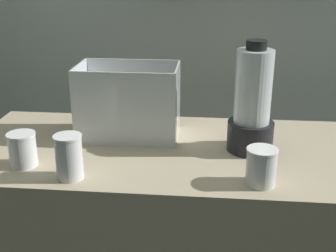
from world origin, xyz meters
name	(u,v)px	position (x,y,z in m)	size (l,w,h in m)	color
back_wall_unit	(184,13)	(0.00, 0.77, 1.26)	(2.60, 0.24, 2.50)	silver
carrot_display_bin	(129,113)	(-0.15, 0.10, 0.98)	(0.35, 0.20, 0.26)	white
blender_pitcher	(252,107)	(0.27, 0.01, 1.05)	(0.15, 0.15, 0.37)	black
juice_cup_mango_left	(23,151)	(-0.43, -0.18, 0.95)	(0.09, 0.09, 0.11)	white
juice_cup_pomegranate_middle	(69,160)	(-0.26, -0.24, 0.96)	(0.08, 0.08, 0.13)	white
juice_cup_pomegranate_right	(261,169)	(0.29, -0.23, 0.95)	(0.09, 0.09, 0.11)	white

